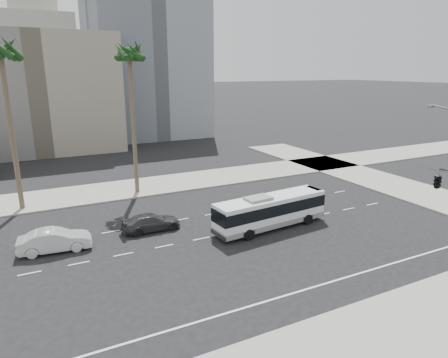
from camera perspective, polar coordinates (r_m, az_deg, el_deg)
ground at (r=32.16m, az=1.70°, el=-7.60°), size 700.00×700.00×0.00m
sidewalk_north at (r=45.59m, az=-7.58°, el=-0.59°), size 120.00×7.00×0.15m
sidewalk_south at (r=21.61m, az=23.14°, el=-21.41°), size 120.00×7.00×0.15m
cross_block_east at (r=46.23m, az=26.48°, el=-1.90°), size 7.00×60.00×0.15m
midrise_beige_west at (r=71.11m, az=-25.45°, el=11.14°), size 24.00×18.00×18.00m
midrise_gray_center at (r=81.07m, az=-11.26°, el=15.51°), size 20.00×20.00×26.00m
civic_tower at (r=277.50m, az=-25.62°, el=19.52°), size 42.00×42.00×129.00m
highrise_right at (r=263.68m, az=-14.52°, el=19.93°), size 26.00×26.00×70.00m
highrise_far at (r=298.61m, az=-10.85°, el=18.60°), size 22.00×22.00×60.00m
city_bus at (r=32.65m, az=6.71°, el=-4.50°), size 10.14×3.16×2.86m
car_a at (r=32.76m, az=-10.41°, el=-6.12°), size 1.96×4.72×1.37m
car_b at (r=31.10m, az=-23.12°, el=-8.11°), size 2.21×5.10×1.63m
traffic_signal at (r=29.04m, az=29.05°, el=-0.76°), size 3.05×4.18×6.55m
palm_near at (r=41.01m, az=-13.47°, el=16.76°), size 4.52×4.52×15.23m
palm_mid at (r=39.58m, az=-29.44°, el=15.25°), size 4.95×4.95×15.28m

